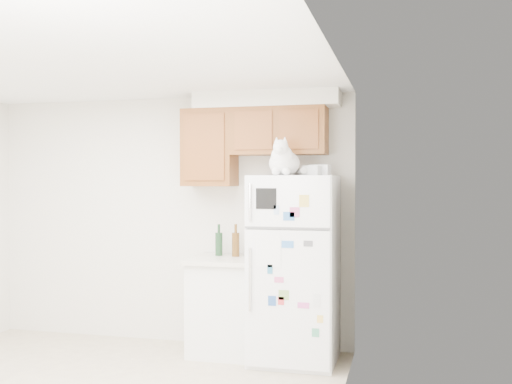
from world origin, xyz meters
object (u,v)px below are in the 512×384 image
(storage_box_back, at_px, (320,170))
(refrigerator, at_px, (295,268))
(cat, at_px, (284,161))
(storage_box_front, at_px, (312,171))
(bottle_amber, at_px, (236,240))
(bottle_green, at_px, (219,240))
(base_counter, at_px, (225,305))

(storage_box_back, bearing_deg, refrigerator, -148.37)
(cat, height_order, storage_box_back, cat)
(storage_box_front, height_order, bottle_amber, storage_box_front)
(storage_box_back, bearing_deg, cat, -130.83)
(bottle_green, height_order, bottle_amber, bottle_amber)
(base_counter, xyz_separation_m, storage_box_front, (0.85, -0.08, 1.28))
(storage_box_front, bearing_deg, base_counter, -173.53)
(base_counter, height_order, bottle_amber, bottle_amber)
(storage_box_front, relative_size, bottle_amber, 0.48)
(refrigerator, bearing_deg, bottle_amber, 163.25)
(storage_box_front, bearing_deg, refrigerator, -171.75)
(base_counter, bearing_deg, storage_box_back, 1.22)
(base_counter, xyz_separation_m, storage_box_back, (0.91, 0.02, 1.29))
(storage_box_back, xyz_separation_m, storage_box_front, (-0.06, -0.10, -0.01))
(refrigerator, bearing_deg, bottle_green, 165.57)
(base_counter, xyz_separation_m, bottle_green, (-0.10, 0.13, 0.61))
(cat, height_order, bottle_amber, cat)
(refrigerator, height_order, storage_box_front, storage_box_front)
(cat, relative_size, storage_box_front, 3.24)
(base_counter, distance_m, storage_box_back, 1.58)
(refrigerator, height_order, cat, cat)
(bottle_green, xyz_separation_m, bottle_amber, (0.18, -0.02, 0.00))
(storage_box_back, relative_size, bottle_amber, 0.57)
(base_counter, height_order, storage_box_front, storage_box_front)
(storage_box_front, bearing_deg, cat, -135.82)
(refrigerator, relative_size, storage_box_front, 11.33)
(bottle_amber, bearing_deg, cat, -31.94)
(base_counter, distance_m, storage_box_front, 1.54)
(storage_box_front, xyz_separation_m, bottle_amber, (-0.77, 0.20, -0.67))
(refrigerator, xyz_separation_m, bottle_green, (-0.79, 0.20, 0.22))
(base_counter, relative_size, storage_box_back, 5.11)
(storage_box_front, xyz_separation_m, bottle_green, (-0.95, 0.21, -0.67))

